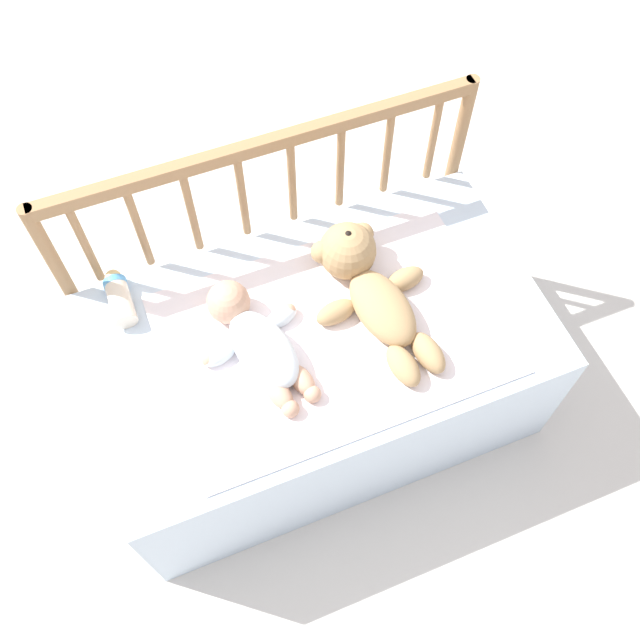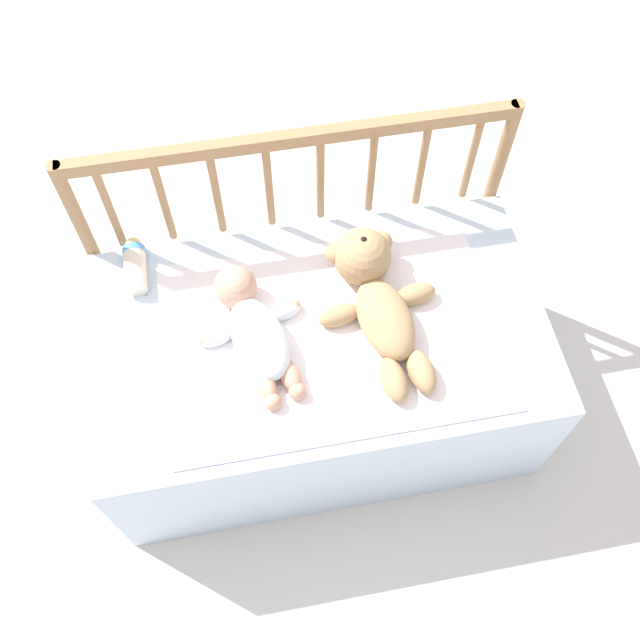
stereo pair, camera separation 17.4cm
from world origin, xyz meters
The scene contains 7 objects.
ground_plane centered at (0.00, 0.00, 0.00)m, with size 12.00×12.00×0.00m, color silver.
crib_mattress centered at (0.00, 0.00, 0.23)m, with size 1.16×0.67×0.45m.
crib_rail centered at (0.00, 0.36, 0.55)m, with size 1.16×0.04×0.78m.
blanket centered at (0.03, -0.02, 0.46)m, with size 0.84×0.56×0.01m.
teddy_bear centered at (0.15, 0.05, 0.51)m, with size 0.32×0.47×0.15m.
baby centered at (-0.16, 0.01, 0.50)m, with size 0.27×0.39×0.11m.
baby_bottle centered at (-0.44, 0.26, 0.48)m, with size 0.06×0.17×0.06m.
Camera 2 is at (-0.16, -0.87, 2.02)m, focal length 40.00 mm.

